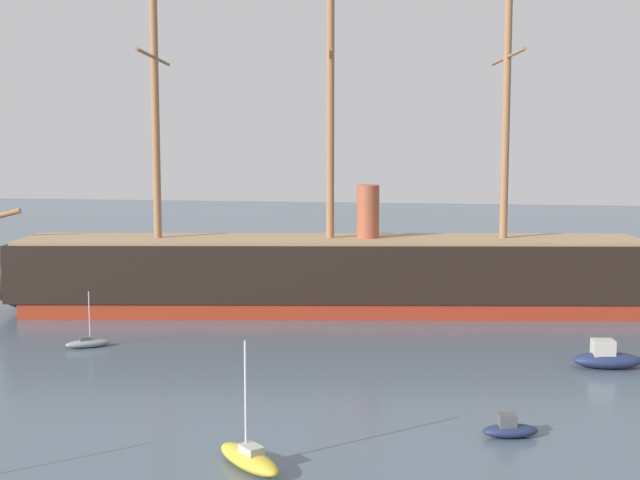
# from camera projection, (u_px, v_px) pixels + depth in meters

# --- Properties ---
(tall_ship) EXTENTS (69.01, 18.75, 33.34)m
(tall_ship) POSITION_uv_depth(u_px,v_px,m) (330.00, 273.00, 78.69)
(tall_ship) COLOR maroon
(tall_ship) RESTS_ON ground
(sailboat_near_centre) EXTENTS (4.41, 4.34, 6.20)m
(sailboat_near_centre) POSITION_uv_depth(u_px,v_px,m) (249.00, 458.00, 40.89)
(sailboat_near_centre) COLOR gold
(sailboat_near_centre) RESTS_ON ground
(motorboat_mid_right) EXTENTS (3.23, 1.96, 1.27)m
(motorboat_mid_right) POSITION_uv_depth(u_px,v_px,m) (510.00, 429.00, 45.23)
(motorboat_mid_right) COLOR #1E284C
(motorboat_mid_right) RESTS_ON ground
(sailboat_alongside_bow) EXTENTS (3.35, 2.63, 4.34)m
(sailboat_alongside_bow) POSITION_uv_depth(u_px,v_px,m) (88.00, 343.00, 65.11)
(sailboat_alongside_bow) COLOR gray
(sailboat_alongside_bow) RESTS_ON ground
(motorboat_alongside_stern) EXTENTS (4.98, 2.54, 2.01)m
(motorboat_alongside_stern) POSITION_uv_depth(u_px,v_px,m) (607.00, 358.00, 59.10)
(motorboat_alongside_stern) COLOR #1E284C
(motorboat_alongside_stern) RESTS_ON ground
(motorboat_far_left) EXTENTS (2.23, 4.41, 1.78)m
(motorboat_far_left) POSITION_uv_depth(u_px,v_px,m) (31.00, 297.00, 82.95)
(motorboat_far_left) COLOR silver
(motorboat_far_left) RESTS_ON ground
(sailboat_distant_centre) EXTENTS (4.45, 4.08, 6.06)m
(sailboat_distant_centre) POSITION_uv_depth(u_px,v_px,m) (352.00, 287.00, 89.29)
(sailboat_distant_centre) COLOR orange
(sailboat_distant_centre) RESTS_ON ground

